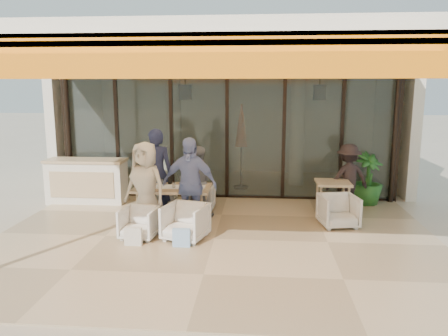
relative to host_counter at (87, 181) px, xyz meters
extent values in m
plane|color=#C6B293|center=(3.25, -2.30, -0.53)|extent=(70.00, 70.00, 0.00)
cube|color=tan|center=(3.25, -2.30, -0.53)|extent=(8.00, 6.00, 0.01)
cube|color=silver|center=(3.25, -2.30, 2.77)|extent=(8.00, 6.00, 0.20)
cube|color=orange|center=(3.25, -5.24, 2.49)|extent=(8.00, 0.12, 0.45)
cube|color=orange|center=(3.25, -4.55, 2.61)|extent=(8.00, 1.50, 0.06)
cylinder|color=black|center=(-0.63, 0.58, 1.07)|extent=(0.12, 0.12, 3.20)
cylinder|color=black|center=(7.13, 0.58, 1.07)|extent=(0.12, 0.12, 3.20)
cube|color=#9EADA3|center=(3.25, 0.70, 1.07)|extent=(8.00, 0.03, 3.20)
cube|color=black|center=(3.25, 0.70, -0.49)|extent=(8.00, 0.10, 0.08)
cube|color=black|center=(3.25, 0.70, 2.63)|extent=(8.00, 0.10, 0.08)
cube|color=black|center=(-0.75, 0.70, 1.07)|extent=(0.08, 0.10, 3.20)
cube|color=black|center=(0.55, 0.70, 1.07)|extent=(0.08, 0.10, 3.20)
cube|color=black|center=(1.90, 0.70, 1.07)|extent=(0.08, 0.10, 3.20)
cube|color=black|center=(3.25, 0.70, 1.07)|extent=(0.08, 0.10, 3.20)
cube|color=black|center=(4.60, 0.70, 1.07)|extent=(0.08, 0.10, 3.20)
cube|color=black|center=(5.95, 0.70, 1.07)|extent=(0.08, 0.10, 3.20)
cube|color=black|center=(7.25, 0.70, 1.07)|extent=(0.08, 0.10, 3.20)
cube|color=silver|center=(3.25, 4.20, 1.17)|extent=(9.00, 0.25, 3.40)
cube|color=silver|center=(-1.15, 2.45, 1.17)|extent=(0.25, 3.50, 3.40)
cube|color=silver|center=(7.65, 2.45, 1.17)|extent=(0.25, 3.50, 3.40)
cube|color=silver|center=(3.25, 2.45, 2.87)|extent=(9.00, 3.50, 0.25)
cube|color=tan|center=(3.25, 2.45, -0.52)|extent=(8.00, 3.50, 0.02)
cylinder|color=silver|center=(1.65, 2.30, 0.97)|extent=(0.40, 0.40, 3.00)
cylinder|color=silver|center=(5.05, 2.30, 0.97)|extent=(0.40, 0.40, 3.00)
cylinder|color=black|center=(2.05, 1.90, 2.47)|extent=(0.03, 0.03, 0.70)
cube|color=black|center=(2.05, 1.90, 2.02)|extent=(0.30, 0.30, 0.40)
sphere|color=#FFBF72|center=(2.05, 1.90, 2.02)|extent=(0.18, 0.18, 0.18)
cylinder|color=black|center=(5.55, 1.90, 2.47)|extent=(0.03, 0.03, 0.70)
cube|color=black|center=(5.55, 1.90, 2.02)|extent=(0.30, 0.30, 0.40)
sphere|color=#FFBF72|center=(5.55, 1.90, 2.02)|extent=(0.18, 0.18, 0.18)
cylinder|color=black|center=(3.55, 1.70, -0.48)|extent=(0.40, 0.40, 0.05)
cylinder|color=black|center=(3.55, 1.70, 0.52)|extent=(0.04, 0.04, 2.10)
cone|color=#E44F13|center=(3.55, 1.70, 1.17)|extent=(0.32, 0.32, 1.10)
cube|color=silver|center=(0.00, 0.00, -0.03)|extent=(1.80, 0.60, 1.00)
cube|color=tan|center=(0.00, 0.00, 0.48)|extent=(1.85, 0.65, 0.06)
cube|color=tan|center=(0.00, -0.31, -0.03)|extent=(1.50, 0.02, 0.60)
cube|color=tan|center=(2.31, -1.36, 0.19)|extent=(1.50, 0.90, 0.05)
cube|color=white|center=(2.31, -1.36, 0.21)|extent=(1.30, 0.35, 0.01)
cylinder|color=tan|center=(1.69, -1.68, -0.18)|extent=(0.06, 0.06, 0.70)
cylinder|color=tan|center=(2.93, -1.68, -0.18)|extent=(0.06, 0.06, 0.70)
cylinder|color=tan|center=(1.69, -1.04, -0.18)|extent=(0.06, 0.06, 0.70)
cylinder|color=tan|center=(2.93, -1.04, -0.18)|extent=(0.06, 0.06, 0.70)
cylinder|color=white|center=(1.86, -1.51, 0.27)|extent=(0.06, 0.06, 0.11)
cylinder|color=white|center=(2.06, -1.16, 0.27)|extent=(0.06, 0.06, 0.11)
cylinder|color=white|center=(2.36, -1.46, 0.27)|extent=(0.06, 0.06, 0.11)
cylinder|color=white|center=(2.61, -1.18, 0.27)|extent=(0.06, 0.06, 0.11)
cylinder|color=#8F3E14|center=(1.76, -1.21, 0.30)|extent=(0.07, 0.07, 0.16)
cylinder|color=black|center=(2.21, -1.08, 0.30)|extent=(0.09, 0.09, 0.17)
cylinder|color=black|center=(2.21, -1.08, 0.39)|extent=(0.10, 0.10, 0.01)
cylinder|color=white|center=(1.86, -1.66, 0.22)|extent=(0.22, 0.22, 0.01)
cylinder|color=white|center=(2.76, -1.66, 0.22)|extent=(0.22, 0.22, 0.01)
cylinder|color=white|center=(1.86, -1.04, 0.22)|extent=(0.22, 0.22, 0.01)
cylinder|color=white|center=(2.76, -1.04, 0.22)|extent=(0.22, 0.22, 0.01)
imported|color=silver|center=(1.89, -0.41, -0.22)|extent=(0.65, 0.61, 0.62)
imported|color=silver|center=(2.73, -0.41, -0.21)|extent=(0.64, 0.60, 0.64)
imported|color=silver|center=(1.89, -2.31, -0.21)|extent=(0.68, 0.64, 0.64)
imported|color=silver|center=(2.73, -2.31, -0.17)|extent=(0.86, 0.83, 0.73)
imported|color=#191A37|center=(1.89, -0.91, 0.40)|extent=(0.71, 0.49, 1.87)
imported|color=#5C5C61|center=(2.73, -0.91, 0.22)|extent=(0.78, 0.63, 1.51)
imported|color=beige|center=(1.89, -1.81, 0.32)|extent=(0.96, 0.78, 1.70)
imported|color=#6A79B1|center=(2.73, -1.81, 0.37)|extent=(1.11, 0.60, 1.80)
cube|color=silver|center=(1.89, -2.71, -0.36)|extent=(0.30, 0.10, 0.34)
cube|color=#99BFD8|center=(2.73, -2.71, -0.36)|extent=(0.30, 0.10, 0.34)
cube|color=tan|center=(5.58, -0.59, 0.19)|extent=(0.70, 0.70, 0.05)
cylinder|color=tan|center=(5.30, -0.87, -0.18)|extent=(0.05, 0.05, 0.70)
cylinder|color=tan|center=(5.86, -0.87, -0.18)|extent=(0.05, 0.05, 0.70)
cylinder|color=tan|center=(5.30, -0.31, -0.18)|extent=(0.05, 0.05, 0.70)
cylinder|color=tan|center=(5.86, -0.31, -0.18)|extent=(0.05, 0.05, 0.70)
imported|color=silver|center=(5.58, -1.34, -0.18)|extent=(0.79, 0.75, 0.71)
imported|color=black|center=(5.97, -0.18, 0.21)|extent=(1.09, 0.82, 1.49)
imported|color=#1E5919|center=(6.52, 0.36, 0.08)|extent=(0.96, 0.96, 1.23)
camera|label=1|loc=(4.04, -9.69, 2.20)|focal=35.00mm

